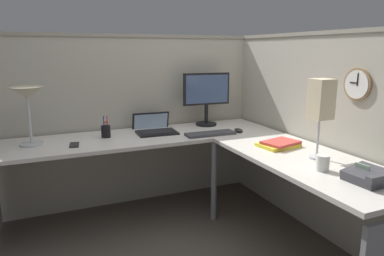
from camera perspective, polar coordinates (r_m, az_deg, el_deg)
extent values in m
plane|color=#4C443D|center=(3.01, 2.04, -16.18)|extent=(6.80, 6.80, 0.00)
cube|color=#A8A393|center=(3.41, -9.76, 1.00)|extent=(2.57, 0.10, 1.55)
cube|color=gray|center=(3.34, -10.27, 14.38)|extent=(2.57, 0.12, 0.03)
cube|color=#A8A393|center=(3.00, 19.64, -1.14)|extent=(0.10, 2.37, 1.55)
cube|color=gray|center=(2.92, 20.80, 14.10)|extent=(0.12, 2.37, 0.03)
cube|color=beige|center=(3.04, -8.09, -1.50)|extent=(2.35, 0.66, 0.03)
cube|color=beige|center=(2.51, 18.08, -5.03)|extent=(0.66, 1.49, 0.03)
cylinder|color=slate|center=(3.06, 3.53, -8.49)|extent=(0.05, 0.05, 0.70)
cylinder|color=black|center=(3.43, 2.29, 0.63)|extent=(0.20, 0.20, 0.02)
cylinder|color=black|center=(3.41, 2.31, 2.28)|extent=(0.04, 0.04, 0.20)
cube|color=black|center=(3.37, 2.34, 6.30)|extent=(0.46, 0.05, 0.30)
cube|color=#384C72|center=(3.36, 2.46, 6.26)|extent=(0.42, 0.03, 0.26)
cube|color=black|center=(3.10, -5.65, -0.72)|extent=(0.35, 0.26, 0.02)
cube|color=black|center=(3.10, -5.65, -0.54)|extent=(0.30, 0.20, 0.00)
cube|color=black|center=(3.31, -6.67, 0.73)|extent=(0.34, 0.09, 0.22)
cube|color=#99B2D1|center=(3.30, -6.63, 0.71)|extent=(0.31, 0.07, 0.18)
cube|color=#38383D|center=(3.03, 2.97, -0.92)|extent=(0.43, 0.15, 0.02)
ellipsoid|color=#232326|center=(3.15, 7.49, -0.37)|extent=(0.06, 0.10, 0.03)
cylinder|color=#B7BABF|center=(2.97, -24.34, -2.36)|extent=(0.17, 0.17, 0.02)
cylinder|color=#B7BABF|center=(2.93, -24.67, 1.27)|extent=(0.02, 0.02, 0.38)
cone|color=#B2A88C|center=(2.91, -25.03, 5.14)|extent=(0.24, 0.24, 0.09)
cylinder|color=black|center=(3.02, -13.67, -0.54)|extent=(0.08, 0.08, 0.10)
cylinder|color=#1E1EB2|center=(3.02, -13.99, 0.67)|extent=(0.01, 0.01, 0.13)
cylinder|color=#B21E1E|center=(3.01, -13.45, 0.67)|extent=(0.01, 0.02, 0.13)
cylinder|color=#D8591E|center=(3.02, -13.72, 0.91)|extent=(0.03, 0.03, 0.01)
cube|color=black|center=(2.84, -18.40, -2.57)|extent=(0.09, 0.15, 0.01)
cube|color=#38383D|center=(2.18, 26.22, -7.00)|extent=(0.20, 0.21, 0.10)
cube|color=#8CA58C|center=(2.18, 25.70, -5.79)|extent=(0.02, 0.09, 0.04)
cube|color=#38383D|center=(2.12, 28.08, -7.09)|extent=(0.19, 0.05, 0.04)
cube|color=yellow|center=(2.74, 13.67, -2.70)|extent=(0.30, 0.24, 0.02)
cube|color=#BF3F38|center=(2.74, 14.07, -2.26)|extent=(0.30, 0.25, 0.02)
cylinder|color=#B7BABF|center=(2.53, 19.37, -4.45)|extent=(0.11, 0.11, 0.01)
cylinder|color=#B7BABF|center=(2.50, 19.59, -1.50)|extent=(0.02, 0.02, 0.27)
cube|color=beige|center=(2.45, 20.03, 4.41)|extent=(0.13, 0.13, 0.26)
cylinder|color=silver|center=(2.28, 20.25, -5.28)|extent=(0.08, 0.08, 0.10)
cylinder|color=olive|center=(2.63, 25.14, 6.36)|extent=(0.03, 0.22, 0.22)
cylinder|color=white|center=(2.62, 24.89, 6.35)|extent=(0.00, 0.19, 0.19)
cube|color=black|center=(2.63, 24.54, 6.62)|extent=(0.00, 0.06, 0.01)
cube|color=black|center=(2.60, 25.08, 7.09)|extent=(0.00, 0.01, 0.08)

